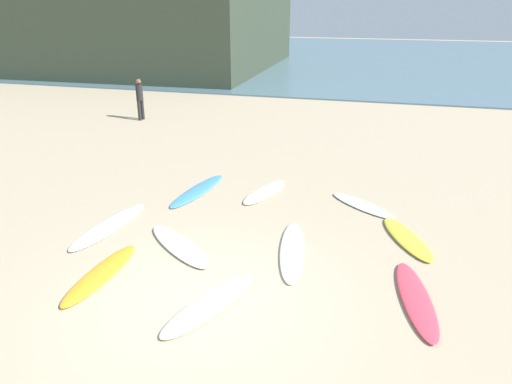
# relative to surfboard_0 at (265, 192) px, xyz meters

# --- Properties ---
(ground_plane) EXTENTS (120.00, 120.00, 0.00)m
(ground_plane) POSITION_rel_surfboard_0_xyz_m (0.14, -4.91, -0.04)
(ground_plane) COLOR tan
(ocean_water) EXTENTS (120.00, 40.00, 0.08)m
(ocean_water) POSITION_rel_surfboard_0_xyz_m (0.14, 32.77, 0.00)
(ocean_water) COLOR slate
(ocean_water) RESTS_ON ground_plane
(coastal_headland) EXTENTS (27.47, 17.59, 8.58)m
(coastal_headland) POSITION_rel_surfboard_0_xyz_m (-19.23, 22.21, 4.25)
(coastal_headland) COLOR #333D2D
(coastal_headland) RESTS_ON ground_plane
(surfboard_0) EXTENTS (1.06, 2.00, 0.08)m
(surfboard_0) POSITION_rel_surfboard_0_xyz_m (0.00, 0.00, 0.00)
(surfboard_0) COLOR #F1EEC1
(surfboard_0) RESTS_ON ground_plane
(surfboard_1) EXTENTS (0.92, 2.57, 0.07)m
(surfboard_1) POSITION_rel_surfboard_0_xyz_m (1.30, -2.86, -0.00)
(surfboard_1) COLOR white
(surfboard_1) RESTS_ON ground_plane
(surfboard_2) EXTENTS (0.90, 2.39, 0.08)m
(surfboard_2) POSITION_rel_surfboard_0_xyz_m (3.63, -3.96, 0.00)
(surfboard_2) COLOR #E24256
(surfboard_2) RESTS_ON ground_plane
(surfboard_3) EXTENTS (1.80, 1.59, 0.07)m
(surfboard_3) POSITION_rel_surfboard_0_xyz_m (2.50, -0.19, -0.00)
(surfboard_3) COLOR white
(surfboard_3) RESTS_ON ground_plane
(surfboard_4) EXTENTS (0.88, 2.59, 0.06)m
(surfboard_4) POSITION_rel_surfboard_0_xyz_m (-1.73, -0.35, -0.01)
(surfboard_4) COLOR #4B9ED8
(surfboard_4) RESTS_ON ground_plane
(surfboard_5) EXTENTS (0.85, 2.59, 0.07)m
(surfboard_5) POSITION_rel_surfboard_0_xyz_m (-2.82, -2.85, -0.00)
(surfboard_5) COLOR silver
(surfboard_5) RESTS_ON ground_plane
(surfboard_6) EXTENTS (0.55, 2.24, 0.08)m
(surfboard_6) POSITION_rel_surfboard_0_xyz_m (-1.89, -4.67, 0.00)
(surfboard_6) COLOR gold
(surfboard_6) RESTS_ON ground_plane
(surfboard_7) EXTENTS (1.32, 2.07, 0.08)m
(surfboard_7) POSITION_rel_surfboard_0_xyz_m (3.52, -1.73, 0.00)
(surfboard_7) COLOR yellow
(surfboard_7) RESTS_ON ground_plane
(surfboard_8) EXTENTS (1.32, 2.28, 0.08)m
(surfboard_8) POSITION_rel_surfboard_0_xyz_m (0.37, -5.01, 0.00)
(surfboard_8) COLOR beige
(surfboard_8) RESTS_ON ground_plane
(surfboard_9) EXTENTS (2.05, 1.82, 0.09)m
(surfboard_9) POSITION_rel_surfboard_0_xyz_m (-0.96, -3.29, 0.00)
(surfboard_9) COLOR white
(surfboard_9) RESTS_ON ground_plane
(beachgoer_near) EXTENTS (0.33, 0.34, 1.69)m
(beachgoer_near) POSITION_rel_surfboard_0_xyz_m (-7.03, 6.59, 0.90)
(beachgoer_near) COLOR black
(beachgoer_near) RESTS_ON ground_plane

